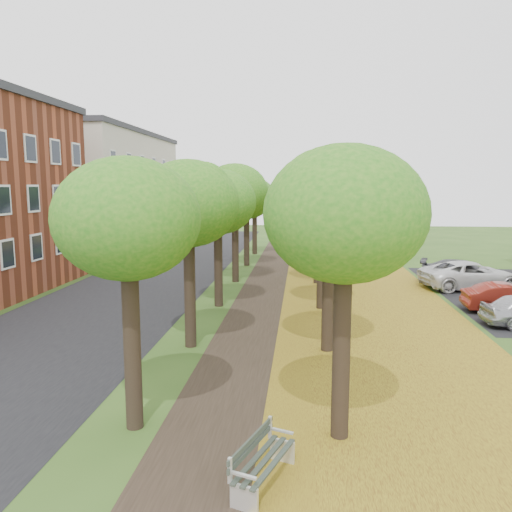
% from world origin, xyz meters
% --- Properties ---
extents(ground, '(120.00, 120.00, 0.00)m').
position_xyz_m(ground, '(0.00, 0.00, 0.00)').
color(ground, '#2D4C19').
rests_on(ground, ground).
extents(street_asphalt, '(8.00, 70.00, 0.01)m').
position_xyz_m(street_asphalt, '(-7.50, 15.00, 0.00)').
color(street_asphalt, black).
rests_on(street_asphalt, ground).
extents(footpath, '(3.20, 70.00, 0.01)m').
position_xyz_m(footpath, '(0.00, 15.00, 0.00)').
color(footpath, black).
rests_on(footpath, ground).
extents(leaf_verge, '(7.50, 70.00, 0.01)m').
position_xyz_m(leaf_verge, '(5.00, 15.00, 0.01)').
color(leaf_verge, '#9F8F1D').
rests_on(leaf_verge, ground).
extents(tree_row_west, '(3.58, 33.58, 6.40)m').
position_xyz_m(tree_row_west, '(-2.20, 15.00, 4.83)').
color(tree_row_west, black).
rests_on(tree_row_west, ground).
extents(tree_row_east, '(3.58, 33.58, 6.40)m').
position_xyz_m(tree_row_east, '(2.60, 15.00, 4.83)').
color(tree_row_east, black).
rests_on(tree_row_east, ground).
extents(building_cream, '(10.30, 20.30, 10.40)m').
position_xyz_m(building_cream, '(-17.00, 33.00, 5.21)').
color(building_cream, beige).
rests_on(building_cream, ground).
extents(bench, '(1.18, 2.00, 0.91)m').
position_xyz_m(bench, '(0.98, -1.98, 0.47)').
color(bench, '#2B362E').
rests_on(bench, ground).
extents(car_red, '(3.97, 1.47, 1.30)m').
position_xyz_m(car_red, '(11.00, 11.99, 0.65)').
color(car_red, maroon).
rests_on(car_red, ground).
extents(car_grey, '(5.13, 3.30, 1.38)m').
position_xyz_m(car_grey, '(11.00, 18.40, 0.69)').
color(car_grey, '#343539').
rests_on(car_grey, ground).
extents(car_white, '(5.89, 3.69, 1.52)m').
position_xyz_m(car_white, '(11.00, 17.23, 0.76)').
color(car_white, silver).
rests_on(car_white, ground).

